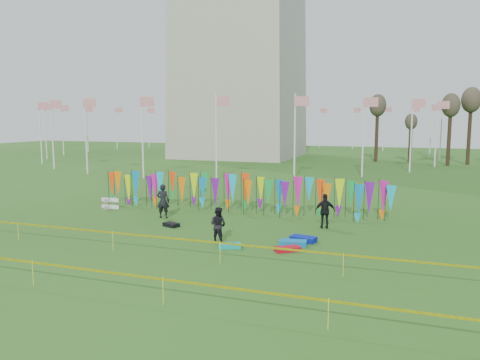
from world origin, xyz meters
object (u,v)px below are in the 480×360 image
(box_kite, at_px, (110,203))
(person_mid, at_px, (218,225))
(kite_bag_blue, at_px, (303,239))
(kite_bag_red, at_px, (287,249))
(kite_bag_teal, at_px, (293,243))
(person_right, at_px, (325,211))
(person_left, at_px, (163,201))
(kite_bag_black, at_px, (171,225))
(kite_bag_turquoise, at_px, (230,246))

(box_kite, xyz_separation_m, person_mid, (9.63, -5.30, 0.49))
(kite_bag_blue, bearing_deg, kite_bag_red, -99.46)
(kite_bag_teal, bearing_deg, kite_bag_red, -90.17)
(person_right, xyz_separation_m, kite_bag_blue, (-0.50, -3.01, -0.79))
(person_left, height_order, person_right, person_left)
(kite_bag_blue, distance_m, kite_bag_teal, 0.88)
(person_right, height_order, kite_bag_teal, person_right)
(kite_bag_black, bearing_deg, box_kite, 152.84)
(person_left, bearing_deg, kite_bag_turquoise, 130.32)
(kite_bag_turquoise, relative_size, kite_bag_blue, 0.86)
(kite_bag_turquoise, xyz_separation_m, kite_bag_teal, (2.56, 1.35, 0.02))
(box_kite, distance_m, person_mid, 11.00)
(person_right, xyz_separation_m, kite_bag_red, (-0.80, -4.84, -0.81))
(kite_bag_turquoise, relative_size, kite_bag_teal, 0.81)
(kite_bag_turquoise, height_order, kite_bag_black, kite_bag_turquoise)
(kite_bag_turquoise, relative_size, kite_bag_red, 0.92)
(kite_bag_turquoise, bearing_deg, box_kite, 150.46)
(kite_bag_turquoise, xyz_separation_m, kite_bag_blue, (2.86, 2.18, 0.02))
(person_left, height_order, kite_bag_blue, person_left)
(kite_bag_turquoise, distance_m, kite_bag_red, 2.58)
(person_right, distance_m, kite_bag_red, 4.97)
(kite_bag_black, xyz_separation_m, kite_bag_teal, (6.98, -1.48, 0.02))
(person_mid, height_order, kite_bag_blue, person_mid)
(person_right, distance_m, kite_bag_turquoise, 6.23)
(box_kite, xyz_separation_m, person_right, (13.79, -0.73, 0.56))
(person_mid, bearing_deg, kite_bag_red, -174.06)
(person_mid, bearing_deg, kite_bag_turquoise, 153.06)
(person_right, distance_m, kite_bag_teal, 4.00)
(box_kite, relative_size, person_left, 0.36)
(person_left, bearing_deg, person_right, 171.82)
(person_mid, relative_size, kite_bag_red, 1.54)
(kite_bag_red, bearing_deg, person_mid, 175.43)
(kite_bag_blue, distance_m, kite_bag_red, 1.86)
(box_kite, bearing_deg, kite_bag_red, -23.20)
(person_left, distance_m, kite_bag_red, 9.54)
(person_mid, bearing_deg, person_right, -121.76)
(person_mid, xyz_separation_m, kite_bag_red, (3.35, -0.27, -0.74))
(box_kite, relative_size, kite_bag_blue, 0.61)
(box_kite, distance_m, kite_bag_blue, 13.81)
(person_right, height_order, kite_bag_turquoise, person_right)
(kite_bag_blue, distance_m, kite_bag_black, 7.31)
(box_kite, bearing_deg, kite_bag_teal, -19.36)
(person_mid, relative_size, kite_bag_teal, 1.37)
(kite_bag_teal, bearing_deg, person_mid, -167.62)
(person_mid, relative_size, person_right, 0.92)
(kite_bag_turquoise, bearing_deg, kite_bag_teal, 27.79)
(kite_bag_black, bearing_deg, kite_bag_blue, -5.10)
(kite_bag_black, bearing_deg, kite_bag_turquoise, -32.60)
(kite_bag_red, height_order, kite_bag_teal, kite_bag_teal)
(person_mid, bearing_deg, box_kite, -18.31)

